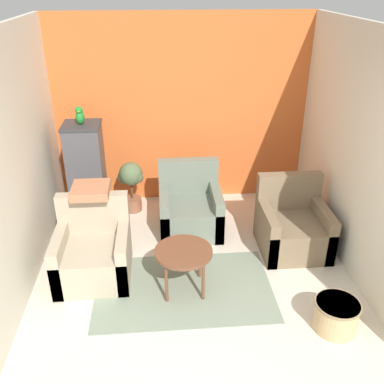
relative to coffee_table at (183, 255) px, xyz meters
The scene contains 14 objects.
ground_plane 1.31m from the coffee_table, 83.77° to the right, with size 20.00×20.00×0.00m, color beige.
wall_back_accent 2.43m from the coffee_table, 86.62° to the left, with size 3.72×0.06×2.70m.
wall_left 1.98m from the coffee_table, 163.48° to the left, with size 0.06×3.45×2.70m.
wall_right 2.21m from the coffee_table, 14.38° to the left, with size 0.06×3.45×2.70m.
area_rug 0.45m from the coffee_table, 90.00° to the right, with size 1.94×1.24×0.01m.
coffee_table is the anchor object (origin of this frame).
armchair_left 1.07m from the coffee_table, 161.07° to the left, with size 0.81×0.81×0.90m.
armchair_right 1.58m from the coffee_table, 26.41° to the left, with size 0.81×0.81×0.90m.
armchair_middle 1.29m from the coffee_table, 82.36° to the left, with size 0.81×0.81×0.90m.
birdcage 2.09m from the coffee_table, 125.67° to the left, with size 0.59×0.59×1.39m.
parrot 2.32m from the coffee_table, 125.64° to the left, with size 0.11×0.20×0.24m.
potted_plant 1.95m from the coffee_table, 108.95° to the left, with size 0.37×0.34×0.75m.
wicker_basket 1.63m from the coffee_table, 26.23° to the right, with size 0.44×0.44×0.31m.
throw_pillow 1.28m from the coffee_table, 147.45° to the left, with size 0.42×0.42×0.10m.
Camera 1 is at (-0.35, -2.51, 3.12)m, focal length 40.00 mm.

